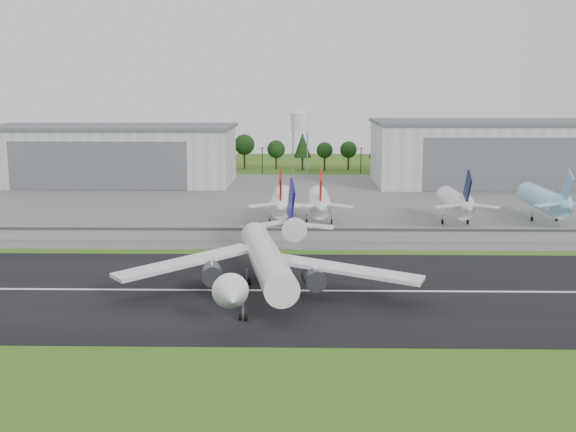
{
  "coord_description": "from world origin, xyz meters",
  "views": [
    {
      "loc": [
        -4.17,
        -120.63,
        37.41
      ],
      "look_at": [
        -7.34,
        40.0,
        9.0
      ],
      "focal_mm": 45.0,
      "sensor_mm": 36.0,
      "label": 1
    }
  ],
  "objects_px": {
    "parked_jet_red_a": "(282,202)",
    "parked_jet_navy": "(457,203)",
    "main_airliner": "(266,266)",
    "parked_jet_skyblue": "(547,200)",
    "parked_jet_red_b": "(319,203)"
  },
  "relations": [
    {
      "from": "parked_jet_red_a",
      "to": "parked_jet_skyblue",
      "type": "xyz_separation_m",
      "value": [
        74.67,
        5.01,
        -0.02
      ]
    },
    {
      "from": "parked_jet_navy",
      "to": "parked_jet_red_b",
      "type": "bearing_deg",
      "value": -180.0
    },
    {
      "from": "main_airliner",
      "to": "parked_jet_navy",
      "type": "distance_m",
      "value": 83.3
    },
    {
      "from": "main_airliner",
      "to": "parked_jet_skyblue",
      "type": "height_order",
      "value": "main_airliner"
    },
    {
      "from": "main_airliner",
      "to": "parked_jet_skyblue",
      "type": "relative_size",
      "value": 1.59
    },
    {
      "from": "main_airliner",
      "to": "parked_jet_navy",
      "type": "relative_size",
      "value": 1.89
    },
    {
      "from": "parked_jet_skyblue",
      "to": "parked_jet_navy",
      "type": "bearing_deg",
      "value": -169.23
    },
    {
      "from": "parked_jet_red_a",
      "to": "parked_jet_navy",
      "type": "relative_size",
      "value": 1.0
    },
    {
      "from": "parked_jet_red_a",
      "to": "parked_jet_red_b",
      "type": "height_order",
      "value": "parked_jet_red_a"
    },
    {
      "from": "parked_jet_red_a",
      "to": "parked_jet_navy",
      "type": "xyz_separation_m",
      "value": [
        48.31,
        -0.01,
        -0.06
      ]
    },
    {
      "from": "parked_jet_red_a",
      "to": "parked_jet_navy",
      "type": "bearing_deg",
      "value": -0.01
    },
    {
      "from": "parked_jet_navy",
      "to": "parked_jet_red_a",
      "type": "bearing_deg",
      "value": 179.99
    },
    {
      "from": "parked_jet_navy",
      "to": "parked_jet_skyblue",
      "type": "bearing_deg",
      "value": 10.77
    },
    {
      "from": "main_airliner",
      "to": "parked_jet_navy",
      "type": "height_order",
      "value": "main_airliner"
    },
    {
      "from": "main_airliner",
      "to": "parked_jet_red_a",
      "type": "relative_size",
      "value": 1.89
    }
  ]
}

